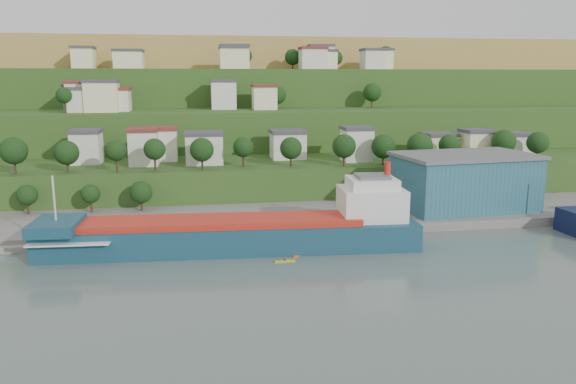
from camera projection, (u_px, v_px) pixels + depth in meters
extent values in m
plane|color=#495955|center=(328.00, 260.00, 99.90)|extent=(500.00, 500.00, 0.00)
cube|color=slate|center=(385.00, 218.00, 130.12)|extent=(220.00, 26.00, 4.00)
cube|color=slate|center=(36.00, 240.00, 112.57)|extent=(40.00, 18.00, 2.40)
cube|color=#284719|center=(282.00, 196.00, 154.08)|extent=(260.00, 32.00, 20.00)
cube|color=#284719|center=(268.00, 178.00, 183.10)|extent=(280.00, 32.00, 44.00)
cube|color=#284719|center=(258.00, 164.00, 212.13)|extent=(300.00, 32.00, 70.00)
cube|color=#9F753C|center=(242.00, 143.00, 283.72)|extent=(360.00, 120.00, 96.00)
cube|color=silver|center=(87.00, 148.00, 146.32)|extent=(7.23, 8.14, 7.96)
cube|color=#3F3F44|center=(86.00, 131.00, 145.44)|extent=(7.83, 8.74, 0.90)
cube|color=silver|center=(144.00, 148.00, 143.56)|extent=(7.14, 8.59, 8.63)
cube|color=maroon|center=(143.00, 129.00, 142.61)|extent=(7.74, 9.19, 0.90)
cube|color=silver|center=(163.00, 145.00, 150.82)|extent=(7.38, 7.03, 8.25)
cube|color=maroon|center=(162.00, 128.00, 149.91)|extent=(7.98, 7.63, 0.90)
cube|color=silver|center=(204.00, 149.00, 145.72)|extent=(9.44, 8.80, 7.49)
cube|color=#3F3F44|center=(204.00, 133.00, 144.88)|extent=(10.04, 9.40, 0.90)
cube|color=silver|center=(288.00, 146.00, 155.41)|extent=(9.08, 8.83, 7.00)
cube|color=#3F3F44|center=(288.00, 132.00, 154.63)|extent=(9.68, 9.43, 0.90)
cube|color=silver|center=(357.00, 145.00, 150.32)|extent=(7.45, 7.15, 8.39)
cube|color=#3F3F44|center=(357.00, 128.00, 149.40)|extent=(8.05, 7.75, 0.90)
cube|color=#F2EBB7|center=(438.00, 146.00, 157.83)|extent=(8.16, 8.72, 6.04)
cube|color=#3F3F44|center=(439.00, 134.00, 157.14)|extent=(8.76, 9.32, 0.90)
cube|color=#F2EBB7|center=(475.00, 146.00, 154.70)|extent=(7.03, 7.17, 7.25)
cube|color=#3F3F44|center=(476.00, 131.00, 153.89)|extent=(7.63, 7.77, 0.90)
cube|color=silver|center=(512.00, 146.00, 158.60)|extent=(8.34, 8.80, 6.08)
cube|color=#3F3F44|center=(513.00, 134.00, 157.91)|extent=(8.94, 9.40, 0.90)
cube|color=silver|center=(81.00, 99.00, 170.70)|extent=(8.28, 8.49, 7.28)
cube|color=#3F3F44|center=(80.00, 85.00, 169.89)|extent=(8.88, 9.09, 0.90)
cube|color=#F2EBB7|center=(81.00, 98.00, 168.54)|extent=(7.31, 8.44, 8.30)
cube|color=maroon|center=(80.00, 82.00, 167.62)|extent=(7.91, 9.04, 0.90)
cube|color=silver|center=(83.00, 101.00, 166.74)|extent=(7.82, 8.56, 6.48)
cube|color=#3F3F44|center=(82.00, 88.00, 166.01)|extent=(8.42, 9.16, 0.90)
cube|color=#F2EBB7|center=(102.00, 97.00, 166.04)|extent=(9.51, 7.23, 8.60)
cube|color=#3F3F44|center=(101.00, 81.00, 165.10)|extent=(10.11, 7.83, 0.90)
cube|color=silver|center=(115.00, 101.00, 170.77)|extent=(9.17, 8.67, 6.27)
cube|color=maroon|center=(114.00, 89.00, 170.06)|extent=(9.77, 9.27, 0.90)
cube|color=silver|center=(224.00, 96.00, 181.51)|extent=(7.85, 7.77, 8.64)
cube|color=#3F3F44|center=(223.00, 81.00, 180.56)|extent=(8.45, 8.37, 0.90)
cube|color=#F2EBB7|center=(264.00, 98.00, 180.55)|extent=(7.37, 8.18, 7.06)
cube|color=maroon|center=(264.00, 86.00, 179.76)|extent=(7.97, 8.78, 0.90)
cube|color=#F2EBB7|center=(84.00, 59.00, 200.41)|extent=(7.46, 7.54, 7.19)
cube|color=#3F3F44|center=(83.00, 47.00, 199.61)|extent=(8.06, 8.14, 0.90)
cube|color=#F2EBB7|center=(129.00, 61.00, 199.50)|extent=(10.00, 8.70, 6.10)
cube|color=#3F3F44|center=(128.00, 50.00, 198.80)|extent=(10.60, 9.30, 0.90)
cube|color=#F2EBB7|center=(234.00, 59.00, 197.51)|extent=(9.86, 7.03, 7.06)
cube|color=#3F3F44|center=(234.00, 47.00, 196.72)|extent=(10.46, 7.63, 0.90)
cube|color=silver|center=(234.00, 58.00, 199.62)|extent=(9.92, 8.13, 7.75)
cube|color=#3F3F44|center=(234.00, 46.00, 198.76)|extent=(10.52, 8.73, 0.90)
cube|color=silver|center=(313.00, 60.00, 205.16)|extent=(9.31, 7.53, 7.19)
cube|color=maroon|center=(313.00, 48.00, 204.35)|extent=(9.91, 8.13, 0.90)
cube|color=silver|center=(321.00, 58.00, 210.09)|extent=(8.85, 7.10, 8.37)
cube|color=#3F3F44|center=(321.00, 46.00, 209.17)|extent=(9.45, 7.70, 0.90)
cube|color=#F2EBB7|center=(325.00, 61.00, 209.21)|extent=(7.31, 8.71, 6.43)
cube|color=#3F3F44|center=(325.00, 51.00, 208.48)|extent=(7.91, 9.31, 0.90)
cube|color=silver|center=(372.00, 60.00, 207.35)|extent=(7.54, 7.85, 6.76)
cube|color=#3F3F44|center=(373.00, 50.00, 206.58)|extent=(8.14, 8.45, 0.90)
cube|color=#F2EBB7|center=(381.00, 60.00, 212.25)|extent=(7.08, 7.53, 7.02)
cube|color=#3F3F44|center=(382.00, 50.00, 211.47)|extent=(7.68, 8.13, 0.90)
cylinder|color=#382619|center=(15.00, 166.00, 129.45)|extent=(0.50, 0.50, 3.79)
sphere|color=black|center=(14.00, 151.00, 128.73)|extent=(6.27, 6.27, 6.27)
cylinder|color=#382619|center=(68.00, 166.00, 132.58)|extent=(0.50, 0.50, 3.06)
sphere|color=black|center=(67.00, 153.00, 131.96)|extent=(5.78, 5.78, 5.78)
cylinder|color=#382619|center=(117.00, 164.00, 132.36)|extent=(0.50, 0.50, 3.85)
sphere|color=black|center=(116.00, 150.00, 131.70)|extent=(5.06, 5.06, 5.06)
cylinder|color=#382619|center=(155.00, 163.00, 133.98)|extent=(0.50, 0.50, 3.88)
sphere|color=black|center=(155.00, 149.00, 133.31)|extent=(5.18, 5.18, 5.18)
cylinder|color=#382619|center=(202.00, 163.00, 136.76)|extent=(0.50, 0.50, 3.22)
sphere|color=black|center=(202.00, 150.00, 136.12)|extent=(5.83, 5.83, 5.83)
cylinder|color=#382619|center=(243.00, 160.00, 140.20)|extent=(0.50, 0.50, 3.66)
sphere|color=black|center=(243.00, 147.00, 139.56)|extent=(5.10, 5.10, 5.10)
cylinder|color=#382619|center=(291.00, 160.00, 141.60)|extent=(0.50, 0.50, 3.07)
sphere|color=black|center=(291.00, 148.00, 140.99)|extent=(5.60, 5.60, 5.60)
cylinder|color=#382619|center=(344.00, 159.00, 141.54)|extent=(0.50, 0.50, 3.46)
sphere|color=black|center=(344.00, 146.00, 140.87)|extent=(6.00, 6.00, 6.00)
cylinder|color=#382619|center=(383.00, 159.00, 144.32)|extent=(0.50, 0.50, 3.00)
sphere|color=black|center=(383.00, 146.00, 143.68)|extent=(6.22, 6.22, 6.22)
cylinder|color=#382619|center=(419.00, 159.00, 144.23)|extent=(0.50, 0.50, 3.08)
sphere|color=black|center=(420.00, 146.00, 143.57)|extent=(6.62, 6.62, 6.62)
cylinder|color=#382619|center=(449.00, 157.00, 147.99)|extent=(0.50, 0.50, 3.06)
sphere|color=black|center=(449.00, 145.00, 147.38)|extent=(5.63, 5.63, 5.63)
cylinder|color=#382619|center=(503.00, 155.00, 149.36)|extent=(0.50, 0.50, 3.64)
sphere|color=black|center=(504.00, 142.00, 148.65)|extent=(6.34, 6.34, 6.34)
cylinder|color=#382619|center=(537.00, 155.00, 149.11)|extent=(0.50, 0.50, 3.58)
sphere|color=black|center=(538.00, 143.00, 148.44)|extent=(5.75, 5.75, 5.75)
cylinder|color=#382619|center=(244.00, 65.00, 208.12)|extent=(0.50, 0.50, 3.38)
sphere|color=black|center=(244.00, 56.00, 207.45)|extent=(6.09, 6.09, 6.09)
cylinder|color=#382619|center=(293.00, 66.00, 212.18)|extent=(0.50, 0.50, 3.08)
sphere|color=black|center=(293.00, 57.00, 211.55)|extent=(6.02, 6.02, 6.02)
cylinder|color=#382619|center=(65.00, 106.00, 162.34)|extent=(0.50, 0.50, 3.74)
sphere|color=black|center=(64.00, 95.00, 161.72)|extent=(4.63, 4.63, 4.63)
cylinder|color=#382619|center=(93.00, 105.00, 171.96)|extent=(0.50, 0.50, 3.43)
sphere|color=black|center=(92.00, 94.00, 171.29)|extent=(6.07, 6.07, 6.07)
cylinder|color=#382619|center=(277.00, 104.00, 185.77)|extent=(0.50, 0.50, 2.81)
sphere|color=black|center=(277.00, 95.00, 185.17)|extent=(5.91, 5.91, 5.91)
cylinder|color=#382619|center=(385.00, 65.00, 212.39)|extent=(0.50, 0.50, 3.90)
sphere|color=black|center=(386.00, 55.00, 211.65)|extent=(6.28, 6.28, 6.28)
cylinder|color=#382619|center=(372.00, 103.00, 191.78)|extent=(0.50, 0.50, 3.45)
sphere|color=black|center=(372.00, 92.00, 191.10)|extent=(6.20, 6.20, 6.20)
cylinder|color=#382619|center=(335.00, 66.00, 210.98)|extent=(0.50, 0.50, 2.82)
sphere|color=black|center=(335.00, 58.00, 210.40)|extent=(5.53, 5.53, 5.53)
cube|color=#153F51|center=(232.00, 242.00, 105.79)|extent=(70.85, 14.79, 7.04)
cube|color=red|center=(221.00, 221.00, 104.66)|extent=(52.68, 11.82, 1.21)
cube|color=#153F51|center=(56.00, 226.00, 100.02)|extent=(8.62, 11.47, 2.01)
cube|color=silver|center=(371.00, 203.00, 108.74)|extent=(12.58, 10.68, 6.03)
cube|color=silver|center=(372.00, 183.00, 107.94)|extent=(9.46, 8.51, 2.01)
cube|color=#595B5E|center=(372.00, 176.00, 107.69)|extent=(6.34, 6.34, 0.60)
cylinder|color=red|center=(387.00, 170.00, 107.92)|extent=(1.27, 1.27, 3.02)
cylinder|color=silver|center=(54.00, 198.00, 99.02)|extent=(0.38, 0.38, 8.04)
cube|color=silver|center=(75.00, 237.00, 100.93)|extent=(14.66, 12.09, 0.25)
cube|color=#215B63|center=(464.00, 183.00, 130.58)|extent=(31.83, 21.26, 12.00)
cube|color=#595B5E|center=(466.00, 155.00, 129.31)|extent=(32.94, 22.36, 0.80)
cube|color=white|center=(56.00, 230.00, 110.31)|extent=(5.88, 4.08, 2.53)
cube|color=silver|center=(114.00, 235.00, 110.31)|extent=(4.03, 2.21, 0.76)
cube|color=#DE5313|center=(301.00, 255.00, 102.40)|extent=(3.33, 1.52, 0.25)
sphere|color=#3F3F44|center=(301.00, 253.00, 102.32)|extent=(0.58, 0.58, 0.58)
cube|color=gold|center=(285.00, 261.00, 99.12)|extent=(3.63, 0.81, 0.27)
sphere|color=#3F3F44|center=(285.00, 259.00, 99.03)|extent=(0.63, 0.63, 0.63)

